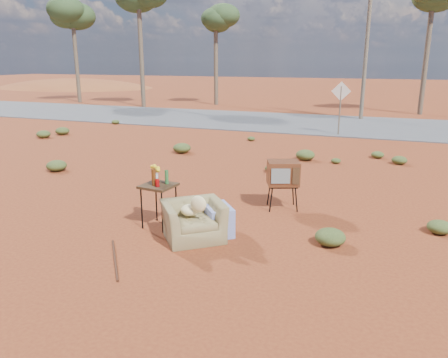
% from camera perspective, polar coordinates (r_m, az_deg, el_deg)
% --- Properties ---
extents(ground, '(140.00, 140.00, 0.00)m').
position_cam_1_polar(ground, '(7.96, -6.85, -7.25)').
color(ground, brown).
rests_on(ground, ground).
extents(highway, '(140.00, 7.00, 0.04)m').
position_cam_1_polar(highway, '(21.97, 11.69, 7.12)').
color(highway, '#565659').
rests_on(highway, ground).
extents(dirt_mound, '(26.00, 18.00, 2.00)m').
position_cam_1_polar(dirt_mound, '(52.62, -19.01, 11.22)').
color(dirt_mound, brown).
rests_on(dirt_mound, ground).
extents(armchair, '(1.30, 1.35, 0.90)m').
position_cam_1_polar(armchair, '(7.65, -3.39, -4.75)').
color(armchair, olive).
rests_on(armchair, ground).
extents(tv_unit, '(0.78, 0.70, 1.02)m').
position_cam_1_polar(tv_unit, '(9.11, 7.73, 0.69)').
color(tv_unit, black).
rests_on(tv_unit, ground).
extents(side_table, '(0.63, 0.63, 1.14)m').
position_cam_1_polar(side_table, '(8.15, -8.67, -0.46)').
color(side_table, '#392414').
rests_on(side_table, ground).
extents(rusty_bar, '(0.92, 1.19, 0.04)m').
position_cam_1_polar(rusty_bar, '(7.17, -14.05, -10.09)').
color(rusty_bar, '#4B2314').
rests_on(rusty_bar, ground).
extents(road_sign, '(0.78, 0.06, 2.19)m').
position_cam_1_polar(road_sign, '(18.65, 14.99, 10.10)').
color(road_sign, brown).
rests_on(road_sign, ground).
extents(eucalyptus_far_left, '(3.20, 3.20, 7.10)m').
position_cam_1_polar(eucalyptus_far_left, '(34.22, -19.18, 19.41)').
color(eucalyptus_far_left, brown).
rests_on(eucalyptus_far_left, ground).
extents(eucalyptus_near_left, '(3.20, 3.20, 6.60)m').
position_cam_1_polar(eucalyptus_near_left, '(30.80, -1.09, 19.83)').
color(eucalyptus_near_left, brown).
rests_on(eucalyptus_near_left, ground).
extents(utility_pole_center, '(1.40, 0.20, 8.00)m').
position_cam_1_polar(utility_pole_center, '(24.05, 18.22, 17.25)').
color(utility_pole_center, brown).
rests_on(utility_pole_center, ground).
extents(scrub_patch, '(17.49, 8.07, 0.33)m').
position_cam_1_polar(scrub_patch, '(12.06, -0.65, 1.42)').
color(scrub_patch, '#4B5927').
rests_on(scrub_patch, ground).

